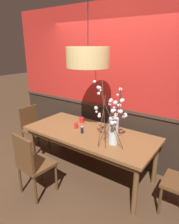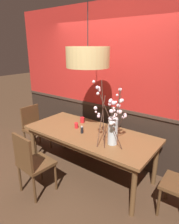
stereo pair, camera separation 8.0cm
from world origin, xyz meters
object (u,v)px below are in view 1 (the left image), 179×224
object	(u,v)px
chair_head_west_end	(33,126)
pendant_lamp	(88,57)
condiment_bottle	(82,130)
chair_far_side_right	(131,132)
dining_table	(89,137)
chair_near_side_left	(32,162)
candle_holder_nearer_center	(76,126)
chair_far_side_left	(100,125)
candle_holder_nearer_edge	(82,120)
vase_with_blossoms	(113,125)

from	to	relation	value
chair_head_west_end	pendant_lamp	xyz separation A→B (m)	(1.49, -0.11, 1.42)
condiment_bottle	pendant_lamp	bearing A→B (deg)	12.57
chair_far_side_right	condiment_bottle	xyz separation A→B (m)	(-0.41, -1.01, 0.31)
chair_far_side_right	dining_table	bearing A→B (deg)	-109.93
dining_table	chair_near_side_left	xyz separation A→B (m)	(-0.36, -0.88, -0.15)
candle_holder_nearer_center	pendant_lamp	size ratio (longest dim) A/B	0.09
chair_far_side_left	candle_holder_nearer_edge	world-z (taller)	chair_far_side_left
chair_head_west_end	dining_table	bearing A→B (deg)	-1.15
chair_far_side_left	chair_head_west_end	xyz separation A→B (m)	(-1.11, -0.84, 0.00)
chair_far_side_right	candle_holder_nearer_center	bearing A→B (deg)	-123.76
candle_holder_nearer_edge	condiment_bottle	xyz separation A→B (m)	(0.28, -0.36, 0.01)
candle_holder_nearer_center	pendant_lamp	bearing A→B (deg)	-14.63
condiment_bottle	pendant_lamp	size ratio (longest dim) A/B	0.12
chair_head_west_end	vase_with_blossoms	distance (m)	2.03
chair_far_side_right	chair_near_side_left	world-z (taller)	chair_near_side_left
chair_far_side_right	chair_near_side_left	distance (m)	1.92
chair_head_west_end	candle_holder_nearer_center	distance (m)	1.22
dining_table	pendant_lamp	world-z (taller)	pendant_lamp
dining_table	chair_near_side_left	bearing A→B (deg)	-112.43
dining_table	vase_with_blossoms	size ratio (longest dim) A/B	2.35
candle_holder_nearer_edge	dining_table	bearing A→B (deg)	-35.75
chair_head_west_end	candle_holder_nearer_edge	world-z (taller)	chair_head_west_end
chair_head_west_end	chair_far_side_right	world-z (taller)	chair_far_side_right
dining_table	chair_near_side_left	world-z (taller)	chair_near_side_left
candle_holder_nearer_center	candle_holder_nearer_edge	xyz separation A→B (m)	(-0.08, 0.25, 0.00)
candle_holder_nearer_edge	chair_head_west_end	bearing A→B (deg)	-168.33
candle_holder_nearer_center	vase_with_blossoms	bearing A→B (deg)	-9.25
vase_with_blossoms	candle_holder_nearer_center	xyz separation A→B (m)	(-0.77, 0.12, -0.23)
candle_holder_nearer_center	chair_near_side_left	bearing A→B (deg)	-95.58
chair_far_side_left	candle_holder_nearer_center	size ratio (longest dim) A/B	9.77
candle_holder_nearer_center	condiment_bottle	distance (m)	0.23
chair_near_side_left	vase_with_blossoms	bearing A→B (deg)	41.69
candle_holder_nearer_edge	pendant_lamp	xyz separation A→B (m)	(0.39, -0.33, 1.12)
dining_table	chair_far_side_right	xyz separation A→B (m)	(0.33, 0.91, -0.17)
candle_holder_nearer_edge	chair_far_side_left	bearing A→B (deg)	88.95
chair_near_side_left	candle_holder_nearer_edge	xyz separation A→B (m)	(0.01, 1.14, 0.28)
chair_near_side_left	vase_with_blossoms	world-z (taller)	vase_with_blossoms
candle_holder_nearer_center	candle_holder_nearer_edge	bearing A→B (deg)	107.51
chair_head_west_end	chair_far_side_right	bearing A→B (deg)	26.28
chair_far_side_left	chair_far_side_right	bearing A→B (deg)	3.83
chair_far_side_left	vase_with_blossoms	distance (m)	1.40
vase_with_blossoms	pendant_lamp	size ratio (longest dim) A/B	0.92
chair_near_side_left	vase_with_blossoms	size ratio (longest dim) A/B	1.06
vase_with_blossoms	condiment_bottle	world-z (taller)	vase_with_blossoms
vase_with_blossoms	candle_holder_nearer_center	world-z (taller)	vase_with_blossoms
dining_table	candle_holder_nearer_center	bearing A→B (deg)	179.27
candle_holder_nearer_center	candle_holder_nearer_edge	distance (m)	0.27
chair_far_side_left	chair_near_side_left	world-z (taller)	chair_near_side_left
chair_near_side_left	condiment_bottle	world-z (taller)	chair_near_side_left
chair_head_west_end	chair_near_side_left	bearing A→B (deg)	-39.68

